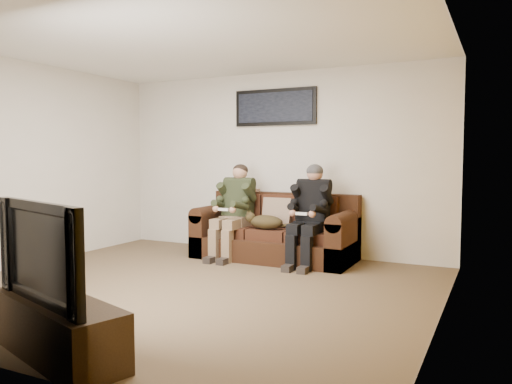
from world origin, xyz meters
The scene contains 15 objects.
floor centered at (0.00, 0.00, 0.00)m, with size 5.00×5.00×0.00m, color brown.
ceiling centered at (0.00, 0.00, 2.60)m, with size 5.00×5.00×0.00m, color silver.
wall_back centered at (0.00, 2.25, 1.30)m, with size 5.00×5.00×0.00m, color beige.
wall_left centered at (-2.50, 0.00, 1.30)m, with size 4.50×4.50×0.00m, color beige.
wall_right centered at (2.50, 0.00, 1.30)m, with size 4.50×4.50×0.00m, color beige.
accent_wall_right centered at (2.49, 0.00, 1.30)m, with size 4.50×4.50×0.00m, color #B67C12.
sofa centered at (0.19, 1.83, 0.33)m, with size 2.16×0.93×0.88m.
throw_pillow centered at (0.19, 1.87, 0.63)m, with size 0.41×0.12×0.39m, color #8A705A.
throw_blanket centered at (-0.47, 2.10, 0.88)m, with size 0.44×0.22×0.08m, color tan.
person_left centered at (-0.37, 1.65, 0.72)m, with size 0.51×0.87×1.29m.
person_right centered at (0.74, 1.65, 0.73)m, with size 0.51×0.86×1.30m.
cat centered at (0.14, 1.56, 0.53)m, with size 0.66×0.26×0.24m.
framed_poster centered at (-0.01, 2.22, 2.10)m, with size 1.25×0.05×0.52m.
tv_stand centered at (0.22, -1.95, 0.20)m, with size 1.28×0.41×0.40m, color black.
television centered at (0.22, -1.95, 0.75)m, with size 1.20×0.16×0.69m, color black.
Camera 1 is at (2.95, -4.36, 1.38)m, focal length 35.00 mm.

